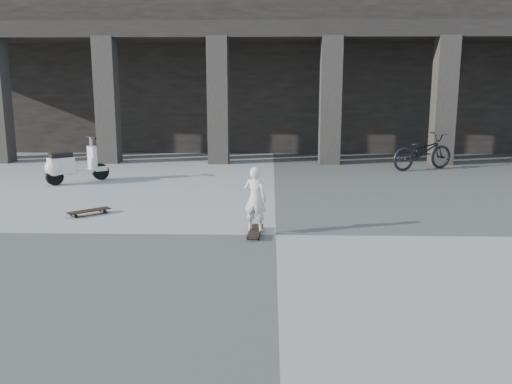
{
  "coord_description": "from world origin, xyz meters",
  "views": [
    {
      "loc": [
        -0.09,
        -8.96,
        2.55
      ],
      "look_at": [
        -0.35,
        0.5,
        0.65
      ],
      "focal_mm": 38.0,
      "sensor_mm": 36.0,
      "label": 1
    }
  ],
  "objects_px": {
    "skateboard_spare": "(89,211)",
    "scooter": "(67,166)",
    "bicycle": "(423,152)",
    "longboard": "(255,231)",
    "child": "(255,199)"
  },
  "relations": [
    {
      "from": "longboard",
      "to": "scooter",
      "type": "height_order",
      "value": "scooter"
    },
    {
      "from": "skateboard_spare",
      "to": "scooter",
      "type": "distance_m",
      "value": 3.77
    },
    {
      "from": "longboard",
      "to": "child",
      "type": "height_order",
      "value": "child"
    },
    {
      "from": "child",
      "to": "bicycle",
      "type": "xyz_separation_m",
      "value": [
        4.81,
        7.3,
        -0.09
      ]
    },
    {
      "from": "longboard",
      "to": "bicycle",
      "type": "relative_size",
      "value": 0.42
    },
    {
      "from": "child",
      "to": "bicycle",
      "type": "relative_size",
      "value": 0.53
    },
    {
      "from": "child",
      "to": "bicycle",
      "type": "bearing_deg",
      "value": -105.04
    },
    {
      "from": "longboard",
      "to": "bicycle",
      "type": "bearing_deg",
      "value": -28.66
    },
    {
      "from": "scooter",
      "to": "skateboard_spare",
      "type": "bearing_deg",
      "value": -105.72
    },
    {
      "from": "scooter",
      "to": "bicycle",
      "type": "height_order",
      "value": "scooter"
    },
    {
      "from": "skateboard_spare",
      "to": "scooter",
      "type": "xyz_separation_m",
      "value": [
        -1.67,
        3.36,
        0.39
      ]
    },
    {
      "from": "bicycle",
      "to": "skateboard_spare",
      "type": "bearing_deg",
      "value": 102.54
    },
    {
      "from": "skateboard_spare",
      "to": "bicycle",
      "type": "relative_size",
      "value": 0.37
    },
    {
      "from": "skateboard_spare",
      "to": "scooter",
      "type": "height_order",
      "value": "scooter"
    },
    {
      "from": "bicycle",
      "to": "child",
      "type": "bearing_deg",
      "value": 122.89
    }
  ]
}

